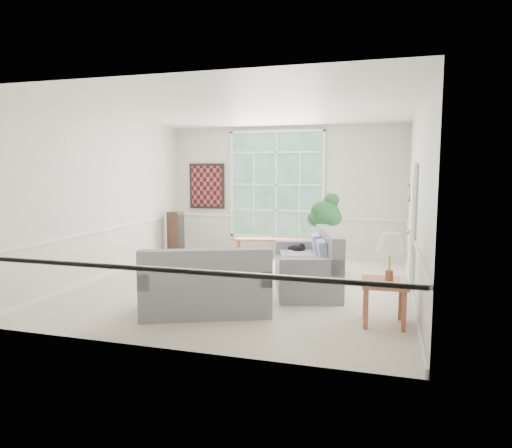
{
  "coord_description": "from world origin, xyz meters",
  "views": [
    {
      "loc": [
        2.31,
        -7.44,
        2.0
      ],
      "look_at": [
        0.1,
        0.2,
        1.05
      ],
      "focal_mm": 32.0,
      "sensor_mm": 36.0,
      "label": 1
    }
  ],
  "objects_px": {
    "side_table": "(384,302)",
    "coffee_table": "(219,268)",
    "end_table": "(328,259)",
    "loveseat_right": "(306,260)",
    "loveseat_front": "(206,279)"
  },
  "relations": [
    {
      "from": "loveseat_right",
      "to": "loveseat_front",
      "type": "relative_size",
      "value": 1.05
    },
    {
      "from": "loveseat_right",
      "to": "side_table",
      "type": "relative_size",
      "value": 3.16
    },
    {
      "from": "side_table",
      "to": "loveseat_right",
      "type": "bearing_deg",
      "value": 131.89
    },
    {
      "from": "loveseat_front",
      "to": "side_table",
      "type": "distance_m",
      "value": 2.43
    },
    {
      "from": "loveseat_right",
      "to": "end_table",
      "type": "relative_size",
      "value": 3.63
    },
    {
      "from": "coffee_table",
      "to": "end_table",
      "type": "xyz_separation_m",
      "value": [
        1.86,
        1.13,
        0.05
      ]
    },
    {
      "from": "loveseat_front",
      "to": "coffee_table",
      "type": "bearing_deg",
      "value": 83.25
    },
    {
      "from": "coffee_table",
      "to": "loveseat_front",
      "type": "bearing_deg",
      "value": -83.04
    },
    {
      "from": "loveseat_right",
      "to": "end_table",
      "type": "distance_m",
      "value": 1.53
    },
    {
      "from": "loveseat_right",
      "to": "end_table",
      "type": "bearing_deg",
      "value": 67.56
    },
    {
      "from": "loveseat_front",
      "to": "side_table",
      "type": "relative_size",
      "value": 3.02
    },
    {
      "from": "side_table",
      "to": "coffee_table",
      "type": "bearing_deg",
      "value": 148.86
    },
    {
      "from": "coffee_table",
      "to": "end_table",
      "type": "distance_m",
      "value": 2.18
    },
    {
      "from": "loveseat_right",
      "to": "end_table",
      "type": "xyz_separation_m",
      "value": [
        0.18,
        1.5,
        -0.25
      ]
    },
    {
      "from": "coffee_table",
      "to": "end_table",
      "type": "bearing_deg",
      "value": 22.73
    }
  ]
}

